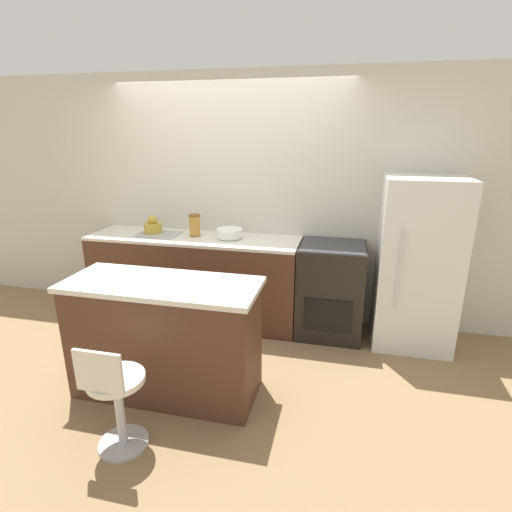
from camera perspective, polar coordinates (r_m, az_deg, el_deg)
name	(u,v)px	position (r m, az deg, el deg)	size (l,w,h in m)	color
ground_plane	(216,334)	(4.23, -5.69, -11.05)	(14.00, 14.00, 0.00)	#8E704C
wall_back	(232,199)	(4.40, -3.45, 8.14)	(8.00, 0.06, 2.60)	beige
back_counter	(195,278)	(4.42, -8.71, -3.16)	(2.26, 0.61, 0.95)	#4C2D1E
kitchen_island	(165,338)	(3.26, -12.83, -11.34)	(1.48, 0.60, 0.94)	#4C2D1E
oven_range	(330,290)	(4.13, 10.58, -4.77)	(0.65, 0.62, 0.95)	black
refrigerator	(417,264)	(4.06, 22.02, -1.08)	(0.72, 0.65, 1.63)	silver
stool_chair	(116,398)	(2.85, -19.41, -18.63)	(0.37, 0.37, 0.80)	#B7B7BC
kettle	(153,226)	(4.49, -14.54, 4.17)	(0.19, 0.19, 0.19)	#B29333
mixing_bowl	(229,233)	(4.17, -3.82, 3.30)	(0.27, 0.27, 0.09)	white
canister_jar	(195,225)	(4.28, -8.75, 4.42)	(0.12, 0.12, 0.22)	#B77F33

